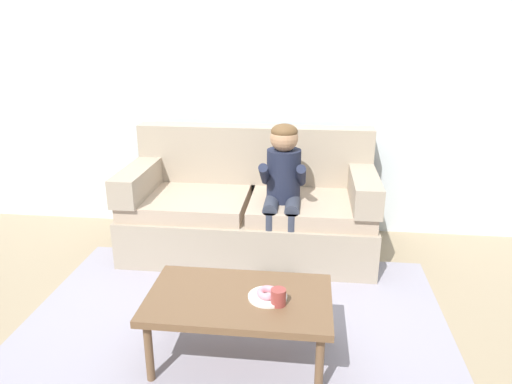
{
  "coord_description": "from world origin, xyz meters",
  "views": [
    {
      "loc": [
        0.42,
        -2.74,
        1.77
      ],
      "look_at": [
        0.06,
        0.45,
        0.65
      ],
      "focal_mm": 33.16,
      "sensor_mm": 36.0,
      "label": 1
    }
  ],
  "objects_px": {
    "donut": "(268,293)",
    "mug": "(278,297)",
    "couch": "(250,210)",
    "person_child": "(283,182)",
    "coffee_table": "(239,303)"
  },
  "relations": [
    {
      "from": "coffee_table",
      "to": "person_child",
      "type": "bearing_deg",
      "value": 82.39
    },
    {
      "from": "coffee_table",
      "to": "mug",
      "type": "bearing_deg",
      "value": -14.85
    },
    {
      "from": "person_child",
      "to": "mug",
      "type": "distance_m",
      "value": 1.27
    },
    {
      "from": "couch",
      "to": "person_child",
      "type": "xyz_separation_m",
      "value": [
        0.28,
        -0.21,
        0.32
      ]
    },
    {
      "from": "coffee_table",
      "to": "mug",
      "type": "height_order",
      "value": "mug"
    },
    {
      "from": "couch",
      "to": "mug",
      "type": "height_order",
      "value": "couch"
    },
    {
      "from": "donut",
      "to": "mug",
      "type": "height_order",
      "value": "mug"
    },
    {
      "from": "coffee_table",
      "to": "mug",
      "type": "xyz_separation_m",
      "value": [
        0.22,
        -0.06,
        0.09
      ]
    },
    {
      "from": "couch",
      "to": "mug",
      "type": "relative_size",
      "value": 22.01
    },
    {
      "from": "donut",
      "to": "mug",
      "type": "distance_m",
      "value": 0.09
    },
    {
      "from": "person_child",
      "to": "donut",
      "type": "bearing_deg",
      "value": -90.19
    },
    {
      "from": "couch",
      "to": "donut",
      "type": "distance_m",
      "value": 1.43
    },
    {
      "from": "mug",
      "to": "couch",
      "type": "bearing_deg",
      "value": 102.89
    },
    {
      "from": "person_child",
      "to": "mug",
      "type": "bearing_deg",
      "value": -87.36
    },
    {
      "from": "coffee_table",
      "to": "person_child",
      "type": "height_order",
      "value": "person_child"
    }
  ]
}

